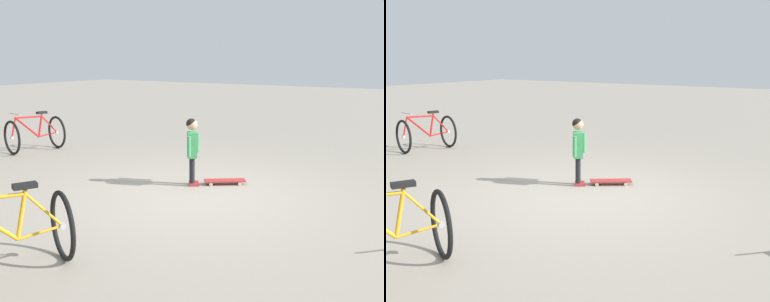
{
  "view_description": "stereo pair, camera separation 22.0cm",
  "coord_description": "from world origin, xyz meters",
  "views": [
    {
      "loc": [
        3.5,
        -5.63,
        2.01
      ],
      "look_at": [
        -0.37,
        0.45,
        0.55
      ],
      "focal_mm": 44.22,
      "sensor_mm": 36.0,
      "label": 1
    },
    {
      "loc": [
        3.68,
        -5.51,
        2.01
      ],
      "look_at": [
        -0.37,
        0.45,
        0.55
      ],
      "focal_mm": 44.22,
      "sensor_mm": 36.0,
      "label": 2
    }
  ],
  "objects": [
    {
      "name": "child_person",
      "position": [
        -0.37,
        0.45,
        0.66
      ],
      "size": [
        0.27,
        0.4,
        1.06
      ],
      "color": "black",
      "rests_on": "ground"
    },
    {
      "name": "skateboard",
      "position": [
        0.05,
        0.76,
        0.06
      ],
      "size": [
        0.64,
        0.54,
        0.07
      ],
      "color": "#B22D2D",
      "rests_on": "ground"
    },
    {
      "name": "bicycle_far",
      "position": [
        -4.64,
        0.94,
        0.38
      ],
      "size": [
        0.92,
        1.2,
        0.85
      ],
      "color": "black",
      "rests_on": "ground"
    },
    {
      "name": "ground_plane",
      "position": [
        0.0,
        0.0,
        0.0
      ],
      "size": [
        50.0,
        50.0,
        0.0
      ],
      "primitive_type": "plane",
      "color": "#9E9384"
    },
    {
      "name": "bicycle_mid",
      "position": [
        -0.18,
        -3.04,
        0.38
      ],
      "size": [
        1.1,
        1.27,
        0.85
      ],
      "color": "black",
      "rests_on": "ground"
    }
  ]
}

